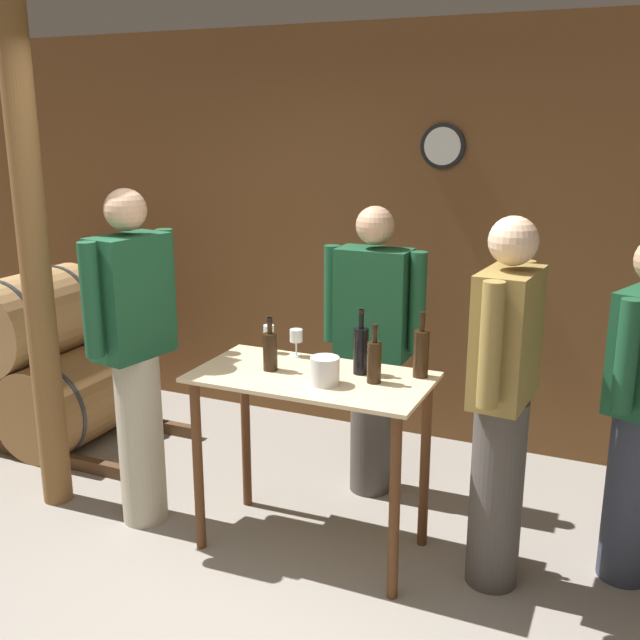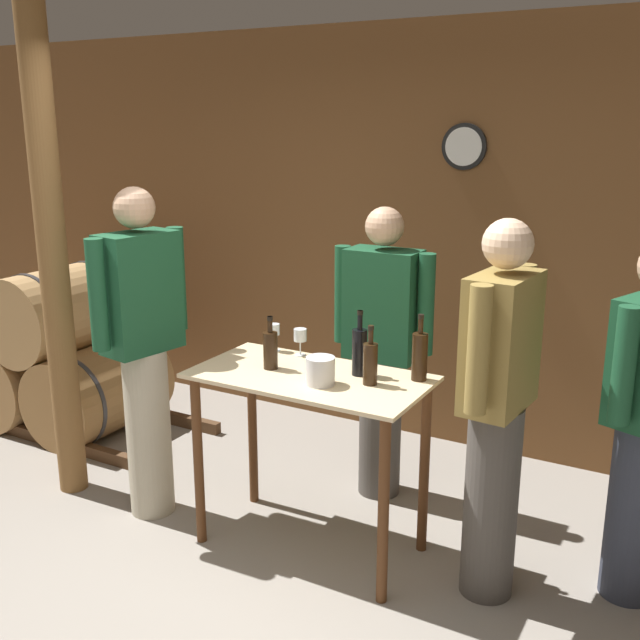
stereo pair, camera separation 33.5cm
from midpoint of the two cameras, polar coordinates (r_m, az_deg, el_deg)
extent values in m
cube|color=brown|center=(4.95, 9.47, 6.08)|extent=(8.40, 0.05, 2.70)
cylinder|color=black|center=(4.77, 12.97, 12.75)|extent=(0.28, 0.03, 0.28)
cylinder|color=white|center=(4.75, 12.92, 12.75)|extent=(0.23, 0.01, 0.23)
cube|color=#4C331E|center=(5.43, -19.51, -8.20)|extent=(2.12, 0.06, 0.08)
cube|color=#4C331E|center=(5.86, -14.50, -6.06)|extent=(2.12, 0.06, 0.08)
cylinder|color=#AD7F4C|center=(5.78, -19.31, -3.99)|extent=(0.61, 0.86, 0.61)
cylinder|color=#38383D|center=(5.62, -21.25, -4.70)|extent=(0.62, 0.03, 0.62)
cylinder|color=#38383D|center=(5.94, -17.47, -3.31)|extent=(0.62, 0.03, 0.62)
cylinder|color=#9E7242|center=(5.33, -14.72, -5.20)|extent=(0.61, 0.86, 0.61)
cylinder|color=#38383D|center=(5.17, -16.70, -6.02)|extent=(0.62, 0.03, 0.62)
cylinder|color=#38383D|center=(5.51, -12.88, -4.42)|extent=(0.62, 0.03, 0.62)
cylinder|color=tan|center=(5.40, -17.53, 0.59)|extent=(0.61, 0.86, 0.61)
cylinder|color=#38383D|center=(5.24, -19.56, -0.03)|extent=(0.62, 0.03, 0.62)
cylinder|color=#38383D|center=(5.58, -15.63, 1.18)|extent=(0.62, 0.03, 0.62)
cube|color=beige|center=(3.60, 1.89, -4.40)|extent=(1.14, 0.60, 0.02)
cylinder|color=#593319|center=(3.84, -6.76, -10.66)|extent=(0.05, 0.05, 0.90)
cylinder|color=#593319|center=(3.40, 7.77, -14.31)|extent=(0.05, 0.05, 0.90)
cylinder|color=#593319|center=(4.20, -2.87, -8.22)|extent=(0.05, 0.05, 0.90)
cylinder|color=#593319|center=(3.80, 10.52, -11.08)|extent=(0.05, 0.05, 0.90)
cylinder|color=brown|center=(4.28, -17.58, 4.17)|extent=(0.16, 0.16, 2.70)
cylinder|color=black|center=(3.66, -1.18, -2.38)|extent=(0.07, 0.07, 0.18)
cylinder|color=black|center=(3.62, -1.20, -0.37)|extent=(0.02, 0.02, 0.08)
cylinder|color=black|center=(3.61, -1.20, 0.09)|extent=(0.03, 0.03, 0.02)
cylinder|color=black|center=(3.58, 5.72, -2.51)|extent=(0.07, 0.07, 0.22)
cylinder|color=black|center=(3.53, 5.78, -0.05)|extent=(0.02, 0.02, 0.09)
cylinder|color=black|center=(3.52, 5.80, 0.53)|extent=(0.03, 0.03, 0.02)
cylinder|color=black|center=(3.46, 6.63, -3.40)|extent=(0.07, 0.07, 0.20)
cylinder|color=black|center=(3.42, 6.70, -1.16)|extent=(0.02, 0.02, 0.09)
cylinder|color=black|center=(3.41, 6.72, -0.62)|extent=(0.03, 0.03, 0.02)
cylinder|color=black|center=(3.55, 10.30, -2.83)|extent=(0.07, 0.07, 0.23)
cylinder|color=black|center=(3.50, 10.42, -0.35)|extent=(0.02, 0.02, 0.09)
cylinder|color=black|center=(3.49, 10.45, 0.23)|extent=(0.03, 0.03, 0.02)
cylinder|color=silver|center=(3.96, -1.06, -2.36)|extent=(0.06, 0.06, 0.00)
cylinder|color=silver|center=(3.95, -1.07, -1.75)|extent=(0.01, 0.01, 0.08)
cylinder|color=silver|center=(3.93, -1.07, -0.75)|extent=(0.06, 0.06, 0.06)
cylinder|color=silver|center=(3.88, 0.96, -2.72)|extent=(0.06, 0.06, 0.00)
cylinder|color=silver|center=(3.87, 0.96, -2.17)|extent=(0.01, 0.01, 0.07)
cylinder|color=silver|center=(3.85, 0.97, -1.18)|extent=(0.07, 0.07, 0.06)
cylinder|color=silver|center=(3.45, 2.81, -3.93)|extent=(0.14, 0.14, 0.13)
cylinder|color=#4C4742|center=(3.56, 15.61, -13.24)|extent=(0.24, 0.24, 0.91)
cube|color=olive|center=(3.28, 16.53, -1.66)|extent=(0.25, 0.42, 0.58)
sphere|color=beige|center=(3.19, 17.09, 5.55)|extent=(0.21, 0.21, 0.21)
cylinder|color=olive|center=(3.50, 17.85, -0.21)|extent=(0.09, 0.09, 0.53)
cylinder|color=olive|center=(3.04, 15.09, -2.27)|extent=(0.09, 0.09, 0.53)
cylinder|color=#B7AD93|center=(4.16, -10.68, -8.44)|extent=(0.24, 0.24, 0.93)
cube|color=#194C2D|center=(3.92, -11.23, 2.04)|extent=(0.29, 0.43, 0.62)
sphere|color=tan|center=(3.84, -11.56, 8.37)|extent=(0.21, 0.21, 0.21)
cylinder|color=#194C2D|center=(3.76, -14.18, 1.81)|extent=(0.09, 0.09, 0.56)
cylinder|color=#194C2D|center=(4.07, -8.55, 3.10)|extent=(0.09, 0.09, 0.56)
cylinder|color=#333847|center=(3.77, 25.32, -12.95)|extent=(0.24, 0.24, 0.86)
cylinder|color=#194C2D|center=(3.28, 24.92, -3.23)|extent=(0.09, 0.09, 0.49)
cylinder|color=#4C4742|center=(4.34, 6.83, -8.05)|extent=(0.24, 0.24, 0.82)
cube|color=#194C2D|center=(4.12, 7.14, 1.14)|extent=(0.40, 0.22, 0.61)
sphere|color=tan|center=(4.03, 7.34, 7.08)|extent=(0.21, 0.21, 0.21)
cylinder|color=#194C2D|center=(4.03, 10.45, 1.13)|extent=(0.09, 0.09, 0.55)
cylinder|color=#194C2D|center=(4.21, 4.01, 1.95)|extent=(0.09, 0.09, 0.55)
camera|label=1|loc=(0.17, -87.34, 0.72)|focal=42.00mm
camera|label=2|loc=(0.17, 92.66, -0.72)|focal=42.00mm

